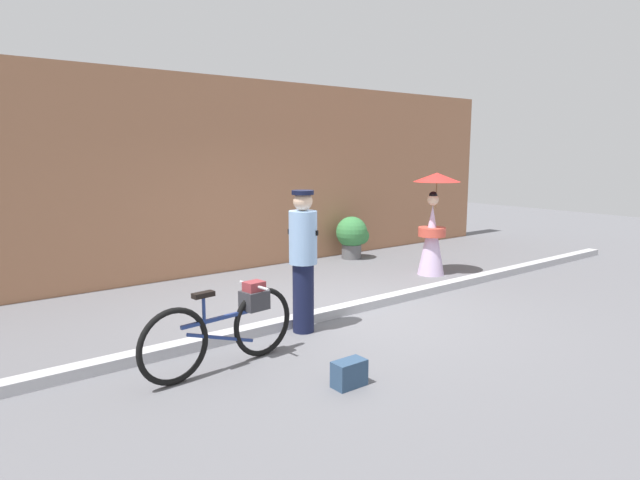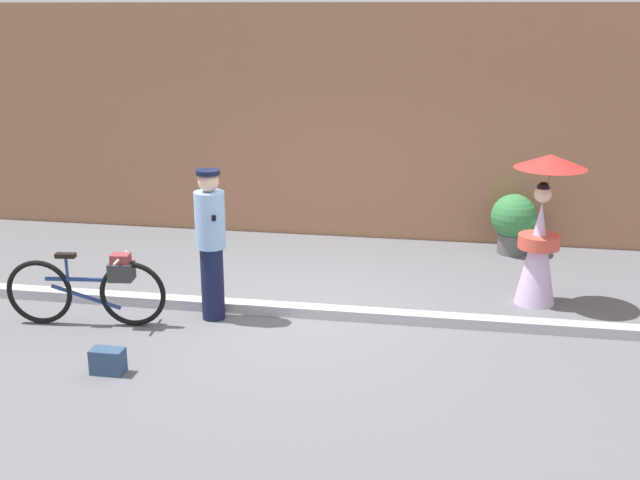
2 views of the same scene
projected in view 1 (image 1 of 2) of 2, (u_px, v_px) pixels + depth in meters
name	position (u px, v px, depth m)	size (l,w,h in m)	color
ground_plane	(347.00, 313.00, 7.41)	(30.00, 30.00, 0.00)	slate
building_wall	(222.00, 176.00, 9.88)	(14.00, 0.40, 3.51)	#9E6B4C
sidewalk_curb	(347.00, 309.00, 7.40)	(14.00, 0.20, 0.12)	#B2B2B7
bicycle_near_officer	(227.00, 325.00, 5.49)	(1.81, 0.48, 0.84)	black
person_officer	(303.00, 257.00, 6.50)	(0.34, 0.34, 1.74)	#141938
person_with_parasol	(433.00, 223.00, 9.62)	(0.83, 0.83, 1.83)	silver
potted_plant_by_door	(353.00, 235.00, 11.15)	(0.66, 0.65, 0.88)	#59595B
backpack_on_pavement	(350.00, 373.00, 5.07)	(0.32, 0.18, 0.25)	navy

